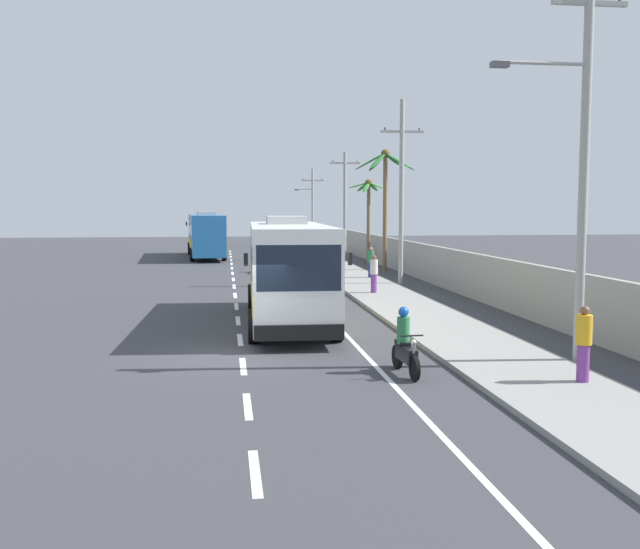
{
  "coord_description": "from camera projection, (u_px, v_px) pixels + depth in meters",
  "views": [
    {
      "loc": [
        -0.41,
        -19.53,
        4.09
      ],
      "look_at": [
        2.91,
        5.39,
        1.7
      ],
      "focal_mm": 39.9,
      "sensor_mm": 36.0,
      "label": 1
    }
  ],
  "objects": [
    {
      "name": "palm_second",
      "position": [
        369.0,
        201.0,
        51.39
      ],
      "size": [
        2.93,
        2.61,
        6.1
      ],
      "color": "brown",
      "rests_on": "ground"
    },
    {
      "name": "utility_pole_nearest",
      "position": [
        581.0,
        154.0,
        17.96
      ],
      "size": [
        3.5,
        0.24,
        10.24
      ],
      "color": "#9E9E99",
      "rests_on": "ground"
    },
    {
      "name": "ground_plane",
      "position": [
        242.0,
        355.0,
        19.72
      ],
      "size": [
        160.0,
        160.0,
        0.0
      ],
      "primitive_type": "plane",
      "color": "#3A3A3F"
    },
    {
      "name": "coach_bus_foreground",
      "position": [
        288.0,
        268.0,
        25.11
      ],
      "size": [
        3.23,
        10.87,
        3.76
      ],
      "color": "white",
      "rests_on": "ground"
    },
    {
      "name": "pedestrian_midwalk",
      "position": [
        584.0,
        342.0,
        16.05
      ],
      "size": [
        0.36,
        0.36,
        1.73
      ],
      "rotation": [
        0.0,
        0.0,
        5.32
      ],
      "color": "#75388E",
      "rests_on": "sidewalk_kerb"
    },
    {
      "name": "lane_markings",
      "position": [
        279.0,
        292.0,
        34.2
      ],
      "size": [
        3.54,
        71.0,
        0.01
      ],
      "color": "white",
      "rests_on": "ground"
    },
    {
      "name": "sidewalk_kerb",
      "position": [
        396.0,
        301.0,
        30.47
      ],
      "size": [
        3.2,
        90.0,
        0.14
      ],
      "primitive_type": "cube",
      "color": "gray",
      "rests_on": "ground"
    },
    {
      "name": "coach_bus_far_lane",
      "position": [
        206.0,
        234.0,
        57.38
      ],
      "size": [
        3.56,
        12.51,
        3.74
      ],
      "color": "#2366A8",
      "rests_on": "ground"
    },
    {
      "name": "motorcycle_beside_bus",
      "position": [
        308.0,
        277.0,
        35.29
      ],
      "size": [
        0.56,
        1.96,
        1.6
      ],
      "color": "black",
      "rests_on": "ground"
    },
    {
      "name": "palm_nearest",
      "position": [
        385.0,
        182.0,
        44.6
      ],
      "size": [
        3.86,
        3.58,
        7.7
      ],
      "color": "brown",
      "rests_on": "ground"
    },
    {
      "name": "utility_pole_mid",
      "position": [
        401.0,
        190.0,
        36.64
      ],
      "size": [
        2.25,
        0.24,
        9.58
      ],
      "color": "#9E9E99",
      "rests_on": "ground"
    },
    {
      "name": "utility_pole_far",
      "position": [
        345.0,
        203.0,
        55.35
      ],
      "size": [
        2.38,
        0.24,
        8.34
      ],
      "color": "#9E9E99",
      "rests_on": "ground"
    },
    {
      "name": "pedestrian_near_kerb",
      "position": [
        371.0,
        262.0,
        39.95
      ],
      "size": [
        0.36,
        0.36,
        1.71
      ],
      "rotation": [
        0.0,
        0.0,
        2.53
      ],
      "color": "navy",
      "rests_on": "sidewalk_kerb"
    },
    {
      "name": "motorcycle_trailing",
      "position": [
        405.0,
        347.0,
        17.44
      ],
      "size": [
        0.56,
        1.96,
        1.65
      ],
      "color": "black",
      "rests_on": "ground"
    },
    {
      "name": "boundary_wall",
      "position": [
        452.0,
        270.0,
        34.83
      ],
      "size": [
        0.24,
        60.0,
        2.04
      ],
      "primitive_type": "cube",
      "color": "#9E998E",
      "rests_on": "ground"
    },
    {
      "name": "utility_pole_distant",
      "position": [
        312.0,
        205.0,
        73.94
      ],
      "size": [
        3.08,
        0.24,
        8.06
      ],
      "color": "#9E9E99",
      "rests_on": "ground"
    },
    {
      "name": "pedestrian_far_walk",
      "position": [
        374.0,
        273.0,
        32.84
      ],
      "size": [
        0.36,
        0.36,
        1.75
      ],
      "rotation": [
        0.0,
        0.0,
        0.95
      ],
      "color": "#75388E",
      "rests_on": "sidewalk_kerb"
    }
  ]
}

